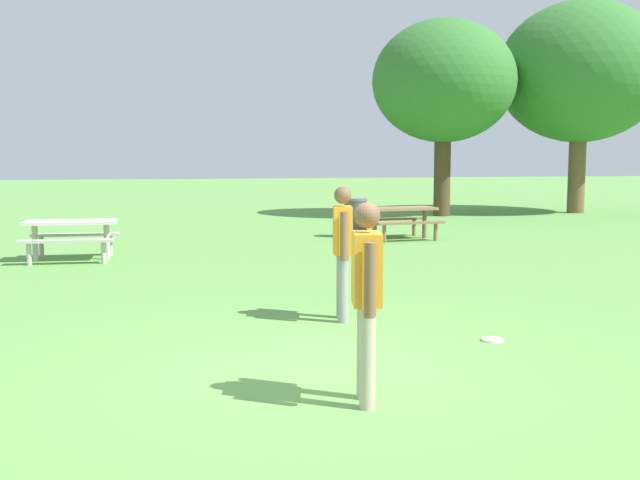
{
  "coord_description": "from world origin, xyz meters",
  "views": [
    {
      "loc": [
        -1.42,
        -6.46,
        2.01
      ],
      "look_at": [
        0.5,
        2.27,
        1.0
      ],
      "focal_mm": 42.05,
      "sensor_mm": 36.0,
      "label": 1
    }
  ],
  "objects": [
    {
      "name": "picnic_table_far",
      "position": [
        4.35,
        10.73,
        0.56
      ],
      "size": [
        1.85,
        1.6,
        0.77
      ],
      "color": "olive",
      "rests_on": "ground"
    },
    {
      "name": "ground_plane",
      "position": [
        0.0,
        0.0,
        0.0
      ],
      "size": [
        120.0,
        120.0,
        0.0
      ],
      "primitive_type": "plane",
      "color": "#609947"
    },
    {
      "name": "tree_broad_center",
      "position": [
        7.98,
        17.17,
        4.43
      ],
      "size": [
        4.73,
        4.73,
        6.47
      ],
      "color": "#4C3823",
      "rests_on": "ground"
    },
    {
      "name": "person_thrower",
      "position": [
        0.21,
        -0.76,
        0.94
      ],
      "size": [
        0.29,
        0.6,
        1.64
      ],
      "color": "#B7AD93",
      "rests_on": "ground"
    },
    {
      "name": "tree_far_right",
      "position": [
        13.13,
        17.45,
        4.88
      ],
      "size": [
        5.72,
        5.72,
        7.33
      ],
      "color": "brown",
      "rests_on": "ground"
    },
    {
      "name": "picnic_table_near",
      "position": [
        -3.02,
        8.55,
        0.56
      ],
      "size": [
        1.77,
        1.5,
        0.77
      ],
      "color": "beige",
      "rests_on": "ground"
    },
    {
      "name": "person_catcher",
      "position": [
        0.79,
        2.3,
        0.94
      ],
      "size": [
        0.29,
        0.6,
        1.64
      ],
      "color": "gray",
      "rests_on": "ground"
    },
    {
      "name": "trash_can_further_along",
      "position": [
        3.41,
        11.39,
        0.48
      ],
      "size": [
        0.59,
        0.59,
        0.96
      ],
      "color": "#515156",
      "rests_on": "ground"
    },
    {
      "name": "frisbee",
      "position": [
        2.13,
        0.93,
        0.01
      ],
      "size": [
        0.24,
        0.24,
        0.03
      ],
      "primitive_type": "cylinder",
      "color": "white",
      "rests_on": "ground"
    }
  ]
}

